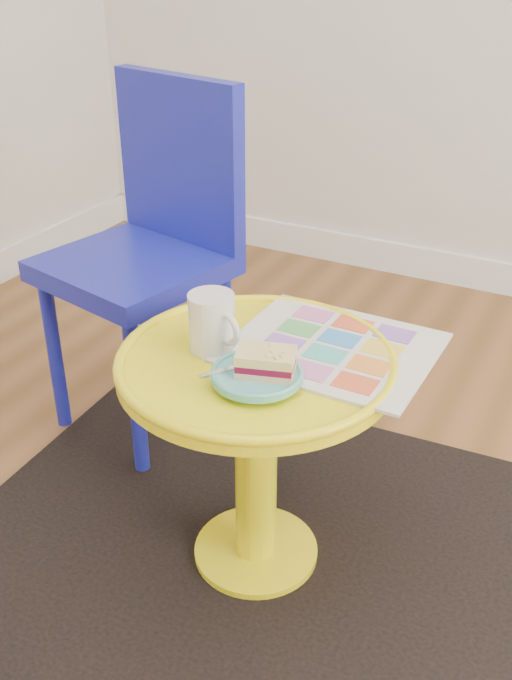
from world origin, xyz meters
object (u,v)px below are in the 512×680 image
at_px(mug, 212,321).
at_px(plate, 257,376).
at_px(side_table, 256,421).
at_px(chair, 153,238).
at_px(newspaper, 333,348).

distance_m(mug, plate, 0.15).
bearing_deg(mug, plate, -6.64).
relative_size(side_table, chair, 0.59).
bearing_deg(plate, newspaper, 67.98).
height_order(side_table, chair, chair).
distance_m(chair, newspaper, 0.66).
bearing_deg(chair, mug, -31.48).
height_order(newspaper, mug, mug).
xyz_separation_m(side_table, chair, (-0.49, 0.38, 0.16)).
height_order(chair, mug, chair).
height_order(side_table, newspaper, newspaper).
xyz_separation_m(side_table, newspaper, (0.11, 0.10, 0.14)).
xyz_separation_m(chair, plate, (0.53, -0.46, 0.00)).
height_order(chair, plate, chair).
bearing_deg(side_table, mug, -176.39).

